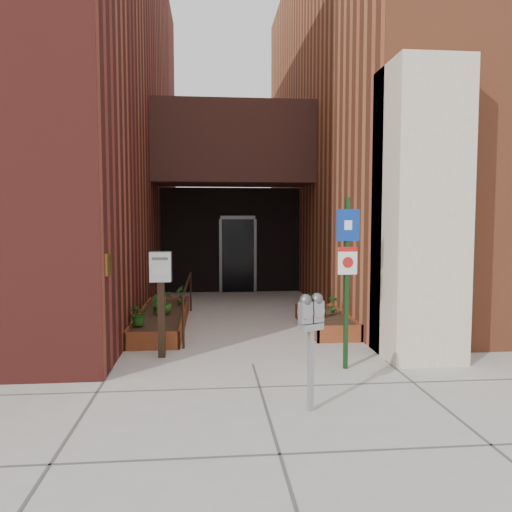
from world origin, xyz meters
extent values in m
plane|color=#9E9991|center=(0.00, 0.00, 0.00)|extent=(80.00, 80.00, 0.00)
cube|color=maroon|center=(-6.00, 6.70, 5.00)|extent=(8.00, 14.60, 10.00)
cube|color=#9B4B2D|center=(6.00, 7.15, 5.00)|extent=(8.00, 13.70, 10.00)
cube|color=#BFAF92|center=(2.55, 0.20, 2.20)|extent=(1.10, 1.20, 4.40)
cube|color=black|center=(0.00, 6.00, 4.00)|extent=(4.20, 2.00, 2.00)
cube|color=black|center=(0.00, 7.40, 1.50)|extent=(4.00, 0.30, 3.00)
cube|color=black|center=(0.20, 7.22, 1.05)|extent=(0.90, 0.06, 2.10)
cube|color=#B79338|center=(-1.99, -0.20, 1.50)|extent=(0.04, 0.30, 0.30)
cube|color=brown|center=(-1.55, 0.92, 0.15)|extent=(0.90, 0.04, 0.30)
cube|color=brown|center=(-1.55, 4.48, 0.15)|extent=(0.90, 0.04, 0.30)
cube|color=brown|center=(-1.98, 2.70, 0.15)|extent=(0.04, 3.60, 0.30)
cube|color=brown|center=(-1.12, 2.70, 0.15)|extent=(0.04, 3.60, 0.30)
cube|color=black|center=(-1.55, 2.70, 0.13)|extent=(0.82, 3.52, 0.26)
cube|color=brown|center=(1.60, 1.12, 0.15)|extent=(0.80, 0.04, 0.30)
cube|color=brown|center=(1.60, 3.28, 0.15)|extent=(0.80, 0.04, 0.30)
cube|color=brown|center=(1.22, 2.20, 0.15)|extent=(0.04, 2.20, 0.30)
cube|color=brown|center=(1.98, 2.20, 0.15)|extent=(0.04, 2.20, 0.30)
cube|color=black|center=(1.60, 2.20, 0.13)|extent=(0.72, 2.12, 0.26)
cylinder|color=black|center=(-1.05, 1.00, 0.45)|extent=(0.04, 0.04, 0.90)
cylinder|color=black|center=(-1.05, 4.30, 0.45)|extent=(0.04, 0.04, 0.90)
cylinder|color=black|center=(-1.05, 2.65, 0.88)|extent=(0.04, 3.30, 0.04)
cube|color=#97979A|center=(0.48, -1.81, 0.45)|extent=(0.07, 0.07, 0.91)
cube|color=#97979A|center=(0.48, -1.81, 0.94)|extent=(0.29, 0.21, 0.07)
cube|color=#97979A|center=(0.41, -1.84, 1.10)|extent=(0.16, 0.14, 0.24)
sphere|color=#59595B|center=(0.41, -1.84, 1.24)|extent=(0.13, 0.13, 0.13)
cube|color=white|center=(0.43, -1.88, 1.12)|extent=(0.08, 0.04, 0.05)
cube|color=#B21414|center=(0.43, -1.88, 1.05)|extent=(0.08, 0.04, 0.03)
cube|color=#97979A|center=(0.55, -1.78, 1.10)|extent=(0.16, 0.14, 0.24)
sphere|color=#59595B|center=(0.55, -1.78, 1.24)|extent=(0.13, 0.13, 0.13)
cube|color=white|center=(0.57, -1.82, 1.12)|extent=(0.08, 0.04, 0.05)
cube|color=#B21414|center=(0.57, -1.82, 1.05)|extent=(0.08, 0.04, 0.03)
cube|color=black|center=(1.29, -0.32, 1.21)|extent=(0.06, 0.06, 2.41)
cube|color=navy|center=(1.29, -0.36, 2.03)|extent=(0.33, 0.05, 0.44)
cube|color=white|center=(1.29, -0.36, 2.03)|extent=(0.11, 0.02, 0.13)
cube|color=white|center=(1.29, -0.36, 1.54)|extent=(0.28, 0.04, 0.38)
cube|color=#B21414|center=(1.29, -0.36, 1.69)|extent=(0.27, 0.03, 0.07)
cylinder|color=#B21414|center=(1.29, -0.37, 1.51)|extent=(0.15, 0.02, 0.15)
cube|color=black|center=(-1.35, 0.51, 0.59)|extent=(0.11, 0.11, 1.18)
cube|color=#BDBDBF|center=(-1.35, 0.51, 1.39)|extent=(0.32, 0.24, 0.45)
cube|color=#59595B|center=(-1.35, 0.39, 1.52)|extent=(0.24, 0.01, 0.04)
cube|color=white|center=(-1.35, 0.39, 1.34)|extent=(0.26, 0.01, 0.11)
imported|color=#1D4F16|center=(-1.83, 1.49, 0.50)|extent=(0.48, 0.48, 0.41)
imported|color=#175219|center=(-1.65, 2.53, 0.48)|extent=(0.27, 0.27, 0.36)
imported|color=#29601B|center=(-1.47, 2.58, 0.51)|extent=(0.32, 0.32, 0.41)
imported|color=#18551A|center=(-1.25, 3.48, 0.50)|extent=(0.28, 0.28, 0.40)
imported|color=#17531B|center=(1.48, 2.01, 0.46)|extent=(0.18, 0.18, 0.31)
imported|color=#1C5D1A|center=(1.75, 2.23, 0.47)|extent=(0.25, 0.25, 0.34)
imported|color=#2E621C|center=(1.49, 2.72, 0.46)|extent=(0.30, 0.30, 0.31)
camera|label=1|loc=(-0.62, -7.09, 2.12)|focal=35.00mm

